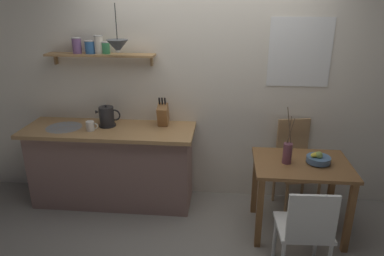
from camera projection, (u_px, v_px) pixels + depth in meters
The scene contains 13 objects.
ground_plane at pixel (199, 221), 3.74m from camera, with size 14.00×14.00×0.00m, color gray.
back_wall at pixel (223, 82), 3.86m from camera, with size 6.80×0.11×2.70m.
kitchen_counter at pixel (112, 165), 3.97m from camera, with size 1.83×0.63×0.90m.
wall_shelf at pixel (96, 50), 3.71m from camera, with size 1.16×0.20×0.32m.
dining_table at pixel (301, 176), 3.40m from camera, with size 0.89×0.67×0.75m.
dining_chair_near at pixel (306, 228), 2.83m from camera, with size 0.44×0.43×0.86m.
dining_chair_far at pixel (295, 162), 3.87m from camera, with size 0.49×0.51×0.98m.
fruit_bowl at pixel (318, 159), 3.32m from camera, with size 0.22×0.22×0.13m.
twig_vase at pixel (287, 152), 3.31m from camera, with size 0.09×0.08×0.55m.
electric_kettle at pixel (107, 117), 3.83m from camera, with size 0.27×0.18×0.24m.
knife_block at pixel (163, 114), 3.83m from camera, with size 0.11×0.20×0.32m.
coffee_mug_by_sink at pixel (90, 126), 3.71m from camera, with size 0.13×0.08×0.10m.
pendant_lamp at pixel (118, 46), 3.48m from camera, with size 0.21×0.21×0.47m.
Camera 1 is at (0.22, -3.16, 2.22)m, focal length 33.29 mm.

